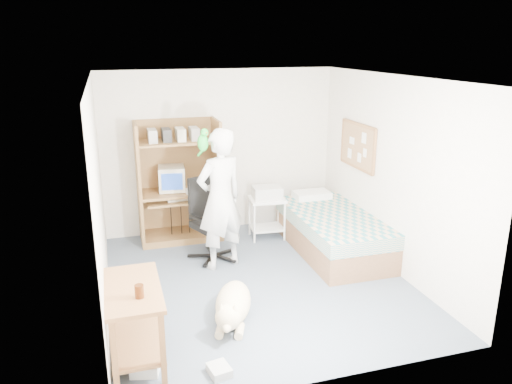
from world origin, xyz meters
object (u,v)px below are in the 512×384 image
Objects in this scene: office_chair at (211,230)px; dog at (233,305)px; printer_cart at (267,211)px; bed at (332,232)px; person at (220,199)px; computer_hutch at (179,186)px; side_desk at (134,313)px.

office_chair is 1.72m from dog.
office_chair is 1.07m from printer_cart.
person is (-1.63, -0.03, 0.64)m from bed.
computer_hutch is at bearing 87.96° from office_chair.
person is at bearing 102.43° from dog.
side_desk is 1.58× the size of printer_cart.
computer_hutch is 1.60× the size of dog.
dog is (-0.12, -1.70, -0.21)m from office_chair.
side_desk is at bearing -140.49° from office_chair.
printer_cart is at bearing -16.28° from computer_hutch.
printer_cart reaches higher than dog.
office_chair is 1.77× the size of printer_cart.
printer_cart is (0.96, 0.47, 0.02)m from office_chair.
bed is at bearing -41.23° from printer_cart.
person is at bearing -98.42° from office_chair.
person reaches higher than side_desk.
bed is 2.02× the size of side_desk.
person is at bearing -179.12° from bed.
dog is at bearing -112.18° from printer_cart.
side_desk reaches higher than printer_cart.
side_desk is 3.33m from printer_cart.
side_desk is (-0.85, -2.94, -0.33)m from computer_hutch.
dog is at bearing 60.22° from person.
computer_hutch reaches higher than side_desk.
bed is at bearing -31.15° from office_chair.
side_desk is at bearing -125.07° from printer_cart.
computer_hutch is 1.37m from printer_cart.
printer_cart is (1.26, -0.37, -0.40)m from computer_hutch.
printer_cart is at bearing 4.41° from office_chair.
side_desk is 0.89× the size of office_chair.
computer_hutch reaches higher than office_chair.
bed is 1.80× the size of dog.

